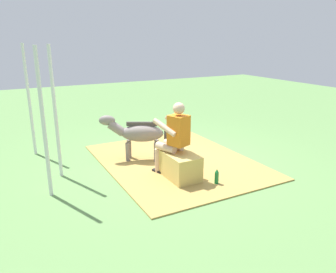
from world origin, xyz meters
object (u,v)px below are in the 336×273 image
at_px(soda_bottle, 217,177).
at_px(tent_pole_left, 44,125).
at_px(pony_standing, 138,133).
at_px(hay_bale, 180,166).
at_px(tent_pole_right, 29,101).
at_px(person_seated, 174,136).
at_px(tent_pole_mid, 55,114).

height_order(soda_bottle, tent_pole_left, tent_pole_left).
bearing_deg(tent_pole_left, pony_standing, -67.04).
bearing_deg(hay_bale, tent_pole_right, 39.26).
relative_size(soda_bottle, tent_pole_left, 0.13).
xyz_separation_m(hay_bale, person_seated, (0.16, 0.04, 0.51)).
distance_m(pony_standing, soda_bottle, 1.88).
bearing_deg(tent_pole_left, soda_bottle, -109.99).
distance_m(pony_standing, tent_pole_mid, 1.63).
height_order(soda_bottle, tent_pole_right, tent_pole_right).
height_order(hay_bale, tent_pole_left, tent_pole_left).
distance_m(hay_bale, person_seated, 0.53).
bearing_deg(tent_pole_mid, hay_bale, -121.01).
bearing_deg(tent_pole_right, person_seated, -139.48).
height_order(pony_standing, tent_pole_right, tent_pole_right).
xyz_separation_m(hay_bale, tent_pole_left, (0.40, 2.10, 0.91)).
bearing_deg(tent_pole_left, person_seated, -96.63).
height_order(hay_bale, tent_pole_right, tent_pole_right).
height_order(person_seated, soda_bottle, person_seated).
relative_size(tent_pole_left, tent_pole_mid, 1.00).
xyz_separation_m(hay_bale, tent_pole_mid, (1.09, 1.82, 0.91)).
distance_m(tent_pole_left, tent_pole_mid, 0.75).
xyz_separation_m(hay_bale, pony_standing, (1.16, 0.29, 0.33)).
relative_size(person_seated, tent_pole_right, 0.59).
bearing_deg(hay_bale, tent_pole_left, 79.31).
relative_size(pony_standing, tent_pole_mid, 0.54).
distance_m(person_seated, soda_bottle, 1.01).
distance_m(hay_bale, tent_pole_mid, 2.31).
bearing_deg(hay_bale, tent_pole_mid, 58.99).
bearing_deg(pony_standing, tent_pole_mid, 92.69).
relative_size(pony_standing, tent_pole_left, 0.54).
distance_m(person_seated, pony_standing, 1.05).
distance_m(soda_bottle, tent_pole_mid, 2.93).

